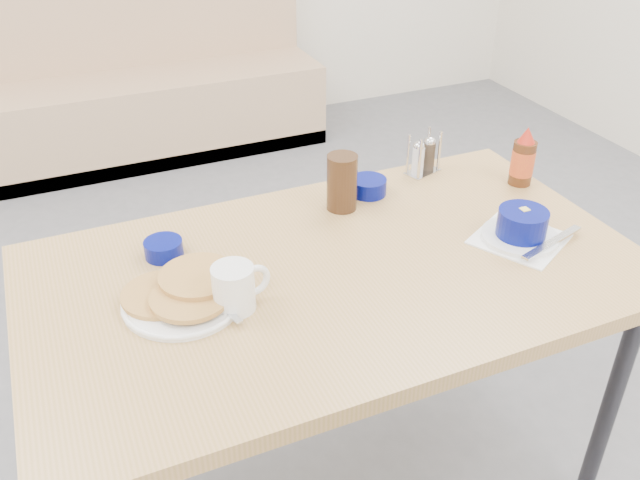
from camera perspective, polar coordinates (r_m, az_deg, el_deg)
name	(u,v)px	position (r m, az deg, el deg)	size (l,w,h in m)	color
booth_bench	(144,89)	(3.94, -14.62, 12.18)	(1.90, 0.56, 1.22)	tan
dining_table	(337,289)	(1.58, 1.46, -4.16)	(1.40, 0.80, 0.76)	tan
pancake_plate	(183,295)	(1.46, -11.45, -4.53)	(0.25, 0.26, 0.05)	white
coffee_mug	(236,287)	(1.41, -7.13, -3.95)	(0.13, 0.09, 0.10)	white
grits_setting	(522,228)	(1.69, 16.63, 1.01)	(0.28, 0.26, 0.08)	white
creamer_bowl	(164,249)	(1.61, -13.03, -0.71)	(0.09, 0.09, 0.04)	#040C65
butter_bowl	(368,186)	(1.84, 4.10, 4.52)	(0.10, 0.10, 0.04)	#040C65
amber_tumbler	(342,182)	(1.74, 1.86, 4.88)	(0.08, 0.08, 0.15)	#362011
condiment_caddy	(423,159)	(1.96, 8.69, 6.76)	(0.11, 0.09, 0.12)	silver
syrup_bottle	(523,160)	(1.95, 16.72, 6.50)	(0.06, 0.06, 0.17)	#47230F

